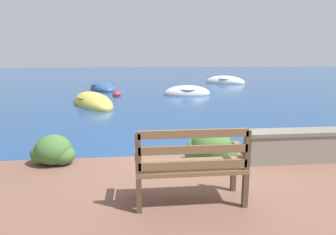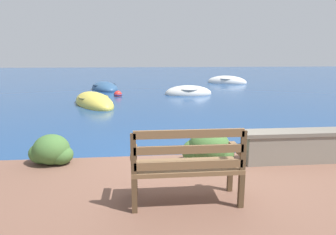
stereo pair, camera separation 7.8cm
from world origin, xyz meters
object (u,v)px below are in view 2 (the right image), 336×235
Objects in this scene: mooring_buoy at (118,95)px; rowboat_far at (105,88)px; park_bench at (187,164)px; rowboat_mid at (188,93)px; rowboat_nearest at (94,103)px; rowboat_outer at (227,82)px.

rowboat_far is at bearing 108.75° from mooring_buoy.
park_bench reaches higher than rowboat_mid.
park_bench reaches higher than rowboat_far.
rowboat_mid reaches higher than mooring_buoy.
rowboat_nearest is 5.09m from rowboat_far.
rowboat_outer is (7.76, 2.95, 0.01)m from rowboat_far.
rowboat_outer is (3.50, 5.40, 0.01)m from rowboat_mid.
rowboat_outer is 8.85m from mooring_buoy.
park_bench is 0.44× the size of rowboat_far.
rowboat_mid is (1.84, 11.05, -0.63)m from park_bench.
rowboat_mid is 4.91m from rowboat_far.
rowboat_far is at bearing -24.85° from rowboat_nearest.
park_bench is at bearing -78.20° from rowboat_outer.
rowboat_outer is (5.34, 16.45, -0.63)m from park_bench.
rowboat_mid is at bearing 81.41° from park_bench.
rowboat_mid is 6.43m from rowboat_outer.
rowboat_outer is at bearing -120.49° from rowboat_mid.
rowboat_far is (-2.41, 13.50, -0.63)m from park_bench.
rowboat_nearest reaches higher than rowboat_far.
rowboat_nearest is 4.89m from rowboat_mid.
rowboat_nearest is (-2.27, 8.41, -0.63)m from park_bench.
park_bench is at bearing 168.71° from rowboat_nearest.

